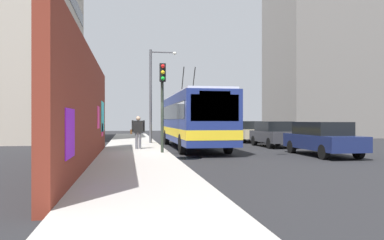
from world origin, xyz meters
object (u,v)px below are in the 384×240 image
Objects in this scene: pedestrian_midblock at (138,130)px; parked_car_dark_gray at (274,133)px; traffic_light at (162,92)px; street_lamp at (154,89)px; city_bus at (192,118)px; parked_car_champagne at (247,131)px; parked_car_navy at (322,138)px.

parked_car_dark_gray is at bearing -75.88° from pedestrian_midblock.
parked_car_dark_gray is 8.92m from traffic_light.
city_bus is at bearing -148.86° from street_lamp.
pedestrian_midblock reaches higher than parked_car_champagne.
city_bus reaches higher than parked_car_navy.
parked_car_champagne is 0.72× the size of street_lamp.
street_lamp reaches higher than pedestrian_midblock.
parked_car_dark_gray is 2.36× the size of pedestrian_midblock.
parked_car_dark_gray is (0.38, -5.20, -0.93)m from city_bus.
parked_car_navy is at bearing -136.02° from city_bus.
pedestrian_midblock is at bearing 131.31° from parked_car_champagne.
pedestrian_midblock is at bearing 104.12° from parked_car_dark_gray.
parked_car_dark_gray is 8.67m from pedestrian_midblock.
pedestrian_midblock is at bearing 23.14° from traffic_light.
pedestrian_midblock is (-1.73, 3.21, -0.60)m from city_bus.
traffic_light is at bearing 80.82° from parked_car_navy.
traffic_light is at bearing 179.10° from street_lamp.
traffic_light is at bearing 143.29° from parked_car_champagne.
street_lamp is (3.36, 2.03, 1.98)m from city_bus.
parked_car_dark_gray is (5.77, 0.00, -0.00)m from parked_car_navy.
city_bus is 2.43× the size of parked_car_navy.
parked_car_navy is (-5.39, -5.20, -0.93)m from city_bus.
parked_car_navy is 1.13× the size of traffic_light.
parked_car_navy is 0.76× the size of street_lamp.
parked_car_champagne is at bearing -36.71° from traffic_light.
city_bus is 2.55× the size of parked_car_champagne.
traffic_light is 0.67× the size of street_lamp.
street_lamp reaches higher than traffic_light.
parked_car_navy and parked_car_dark_gray have the same top height.
parked_car_dark_gray is at bearing -85.79° from city_bus.
parked_car_navy is 11.72m from street_lamp.
city_bus is 1.84× the size of street_lamp.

